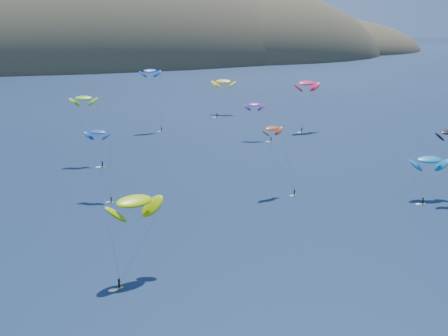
% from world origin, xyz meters
% --- Properties ---
extents(island, '(730.00, 300.00, 210.00)m').
position_xyz_m(island, '(39.40, 562.36, -10.74)').
color(island, '#3D3526').
rests_on(island, ground).
extents(kitesurfer_2, '(12.92, 11.39, 17.96)m').
position_xyz_m(kitesurfer_2, '(-23.61, 41.41, 14.67)').
color(kitesurfer_2, yellow).
rests_on(kitesurfer_2, ground).
extents(kitesurfer_3, '(9.13, 12.86, 23.84)m').
position_xyz_m(kitesurfer_3, '(-21.64, 136.28, 21.38)').
color(kitesurfer_3, yellow).
rests_on(kitesurfer_3, ground).
extents(kitesurfer_4, '(9.39, 8.59, 27.17)m').
position_xyz_m(kitesurfer_4, '(11.30, 183.72, 24.63)').
color(kitesurfer_4, yellow).
rests_on(kitesurfer_4, ground).
extents(kitesurfer_5, '(11.59, 9.53, 13.41)m').
position_xyz_m(kitesurfer_5, '(61.81, 64.96, 10.48)').
color(kitesurfer_5, yellow).
rests_on(kitesurfer_5, ground).
extents(kitesurfer_6, '(9.37, 10.58, 15.83)m').
position_xyz_m(kitesurfer_6, '(45.05, 151.40, 13.58)').
color(kitesurfer_6, yellow).
rests_on(kitesurfer_6, ground).
extents(kitesurfer_8, '(12.39, 8.28, 23.02)m').
position_xyz_m(kitesurfer_8, '(72.40, 161.50, 19.71)').
color(kitesurfer_8, yellow).
rests_on(kitesurfer_8, ground).
extents(kitesurfer_9, '(9.11, 8.59, 20.13)m').
position_xyz_m(kitesurfer_9, '(23.22, 83.47, 18.15)').
color(kitesurfer_9, yellow).
rests_on(kitesurfer_9, ground).
extents(kitesurfer_10, '(7.67, 10.94, 19.77)m').
position_xyz_m(kitesurfer_10, '(-22.87, 95.55, 17.78)').
color(kitesurfer_10, yellow).
rests_on(kitesurfer_10, ground).
extents(kitesurfer_11, '(13.91, 16.67, 18.63)m').
position_xyz_m(kitesurfer_11, '(53.37, 212.39, 15.46)').
color(kitesurfer_11, yellow).
rests_on(kitesurfer_11, ground).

